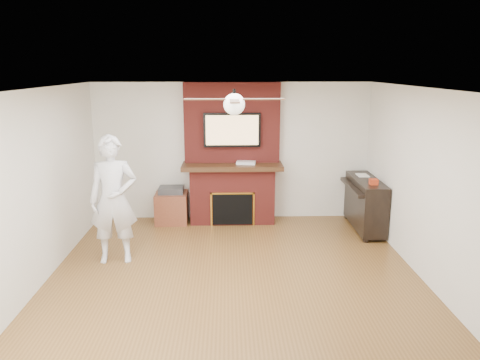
{
  "coord_description": "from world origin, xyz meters",
  "views": [
    {
      "loc": [
        -0.09,
        -5.68,
        2.76
      ],
      "look_at": [
        0.09,
        0.9,
        1.16
      ],
      "focal_mm": 35.0,
      "sensor_mm": 36.0,
      "label": 1
    }
  ],
  "objects_px": {
    "person": "(113,200)",
    "side_table": "(172,206)",
    "fireplace": "(232,168)",
    "piano": "(365,203)"
  },
  "relations": [
    {
      "from": "fireplace",
      "to": "person",
      "type": "bearing_deg",
      "value": -133.63
    },
    {
      "from": "fireplace",
      "to": "piano",
      "type": "relative_size",
      "value": 1.82
    },
    {
      "from": "person",
      "to": "side_table",
      "type": "distance_m",
      "value": 1.93
    },
    {
      "from": "person",
      "to": "piano",
      "type": "height_order",
      "value": "person"
    },
    {
      "from": "fireplace",
      "to": "person",
      "type": "distance_m",
      "value": 2.48
    },
    {
      "from": "piano",
      "to": "person",
      "type": "bearing_deg",
      "value": -161.73
    },
    {
      "from": "person",
      "to": "side_table",
      "type": "bearing_deg",
      "value": 63.88
    },
    {
      "from": "side_table",
      "to": "piano",
      "type": "relative_size",
      "value": 0.48
    },
    {
      "from": "person",
      "to": "side_table",
      "type": "height_order",
      "value": "person"
    },
    {
      "from": "person",
      "to": "piano",
      "type": "xyz_separation_m",
      "value": [
        3.99,
        1.25,
        -0.44
      ]
    }
  ]
}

